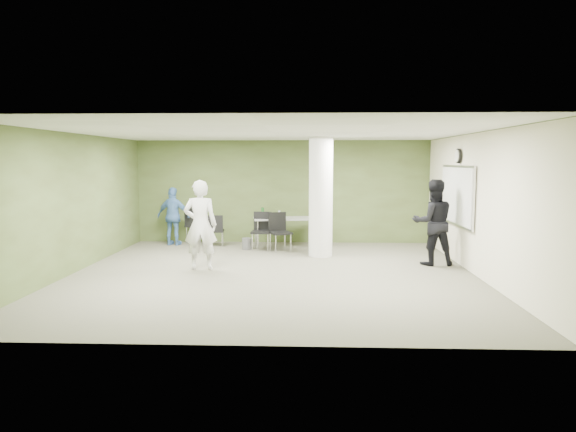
{
  "coord_description": "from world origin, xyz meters",
  "views": [
    {
      "loc": [
        0.71,
        -10.03,
        2.25
      ],
      "look_at": [
        0.27,
        1.0,
        1.06
      ],
      "focal_mm": 32.0,
      "sensor_mm": 36.0,
      "label": 1
    }
  ],
  "objects_px": {
    "man_black": "(433,222)",
    "woman_white": "(200,225)",
    "man_blue": "(174,216)",
    "folding_table": "(284,220)",
    "chair_back_left": "(195,222)"
  },
  "relations": [
    {
      "from": "woman_white",
      "to": "chair_back_left",
      "type": "bearing_deg",
      "value": -80.63
    },
    {
      "from": "man_blue",
      "to": "chair_back_left",
      "type": "bearing_deg",
      "value": -153.36
    },
    {
      "from": "folding_table",
      "to": "woman_white",
      "type": "height_order",
      "value": "woman_white"
    },
    {
      "from": "folding_table",
      "to": "man_blue",
      "type": "distance_m",
      "value": 2.97
    },
    {
      "from": "man_blue",
      "to": "folding_table",
      "type": "bearing_deg",
      "value": -172.96
    },
    {
      "from": "folding_table",
      "to": "woman_white",
      "type": "relative_size",
      "value": 0.92
    },
    {
      "from": "woman_white",
      "to": "man_black",
      "type": "bearing_deg",
      "value": -177.26
    },
    {
      "from": "folding_table",
      "to": "man_black",
      "type": "bearing_deg",
      "value": -42.36
    },
    {
      "from": "chair_back_left",
      "to": "folding_table",
      "type": "bearing_deg",
      "value": -169.19
    },
    {
      "from": "folding_table",
      "to": "man_black",
      "type": "height_order",
      "value": "man_black"
    },
    {
      "from": "chair_back_left",
      "to": "woman_white",
      "type": "height_order",
      "value": "woman_white"
    },
    {
      "from": "woman_white",
      "to": "man_black",
      "type": "distance_m",
      "value": 4.96
    },
    {
      "from": "man_black",
      "to": "man_blue",
      "type": "relative_size",
      "value": 1.19
    },
    {
      "from": "chair_back_left",
      "to": "man_black",
      "type": "xyz_separation_m",
      "value": [
        5.73,
        -2.52,
        0.33
      ]
    },
    {
      "from": "man_black",
      "to": "woman_white",
      "type": "bearing_deg",
      "value": 3.83
    }
  ]
}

